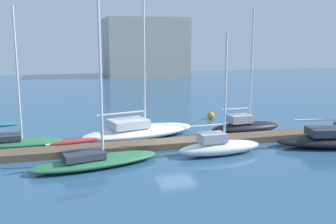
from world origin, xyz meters
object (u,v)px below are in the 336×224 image
sailboat_1 (95,158)px  harbor_building_distant (144,47)px  mooring_buoy_orange (211,115)px  sailboat_0 (16,140)px  sailboat_4 (245,126)px  sailboat_3 (219,146)px  sailboat_2 (138,130)px

sailboat_1 → harbor_building_distant: bearing=63.1°
sailboat_1 → mooring_buoy_orange: 15.60m
sailboat_0 → sailboat_4: bearing=-2.9°
sailboat_3 → harbor_building_distant: bearing=78.4°
sailboat_4 → mooring_buoy_orange: sailboat_4 is taller
sailboat_0 → sailboat_4: sailboat_4 is taller
sailboat_3 → sailboat_0: bearing=153.1°
sailboat_3 → harbor_building_distant: harbor_building_distant is taller
sailboat_1 → sailboat_4: size_ratio=1.19×
harbor_building_distant → sailboat_2: bearing=-102.8°
sailboat_0 → sailboat_1: 7.24m
mooring_buoy_orange → harbor_building_distant: size_ratio=0.04×
sailboat_3 → mooring_buoy_orange: (3.65, 10.47, -0.24)m
mooring_buoy_orange → harbor_building_distant: bearing=85.2°
sailboat_3 → mooring_buoy_orange: size_ratio=11.46×
sailboat_0 → mooring_buoy_orange: bearing=17.2°
sailboat_1 → sailboat_0: bearing=118.9°
mooring_buoy_orange → sailboat_1: bearing=-136.5°
sailboat_0 → harbor_building_distant: size_ratio=0.59×
sailboat_0 → sailboat_3: (12.39, -5.23, 0.10)m
mooring_buoy_orange → sailboat_2: bearing=-147.0°
sailboat_4 → mooring_buoy_orange: (-0.48, 5.84, -0.28)m
sailboat_2 → harbor_building_distant: bearing=63.5°
sailboat_1 → sailboat_2: bearing=45.8°
sailboat_0 → sailboat_1: size_ratio=0.82×
mooring_buoy_orange → harbor_building_distant: harbor_building_distant is taller
sailboat_0 → sailboat_1: (4.72, -5.49, 0.03)m
sailboat_0 → mooring_buoy_orange: 16.88m
sailboat_0 → sailboat_4: (16.52, -0.60, 0.14)m
sailboat_1 → sailboat_2: 6.81m
sailboat_4 → harbor_building_distant: bearing=82.2°
mooring_buoy_orange → sailboat_4: bearing=-85.3°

